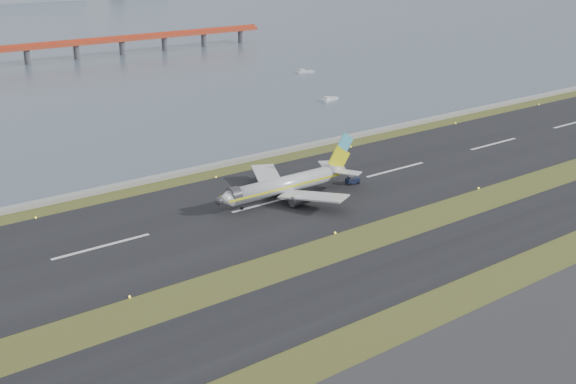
% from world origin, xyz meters
% --- Properties ---
extents(ground, '(1000.00, 1000.00, 0.00)m').
position_xyz_m(ground, '(0.00, 0.00, 0.00)').
color(ground, '#3C4B1B').
rests_on(ground, ground).
extents(taxiway_strip, '(1000.00, 18.00, 0.10)m').
position_xyz_m(taxiway_strip, '(0.00, -12.00, 0.05)').
color(taxiway_strip, black).
rests_on(taxiway_strip, ground).
extents(runway_strip, '(1000.00, 45.00, 0.10)m').
position_xyz_m(runway_strip, '(0.00, 30.00, 0.05)').
color(runway_strip, black).
rests_on(runway_strip, ground).
extents(seawall, '(1000.00, 2.50, 1.00)m').
position_xyz_m(seawall, '(0.00, 60.00, 0.50)').
color(seawall, gray).
rests_on(seawall, ground).
extents(red_pier, '(260.00, 5.00, 10.20)m').
position_xyz_m(red_pier, '(20.00, 250.00, 7.28)').
color(red_pier, '#B73A1F').
rests_on(red_pier, ground).
extents(airliner, '(38.52, 32.89, 12.80)m').
position_xyz_m(airliner, '(5.05, 29.96, 3.46)').
color(airliner, silver).
rests_on(airliner, ground).
extents(pushback_tug, '(3.48, 2.44, 2.04)m').
position_xyz_m(pushback_tug, '(23.67, 28.46, 0.99)').
color(pushback_tug, '#131B35').
rests_on(pushback_tug, ground).
extents(workboat_near, '(7.80, 3.87, 1.82)m').
position_xyz_m(workboat_near, '(80.44, 103.42, 0.57)').
color(workboat_near, silver).
rests_on(workboat_near, ground).
extents(workboat_far, '(7.94, 4.26, 1.84)m').
position_xyz_m(workboat_far, '(108.84, 153.04, 0.58)').
color(workboat_far, silver).
rests_on(workboat_far, ground).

